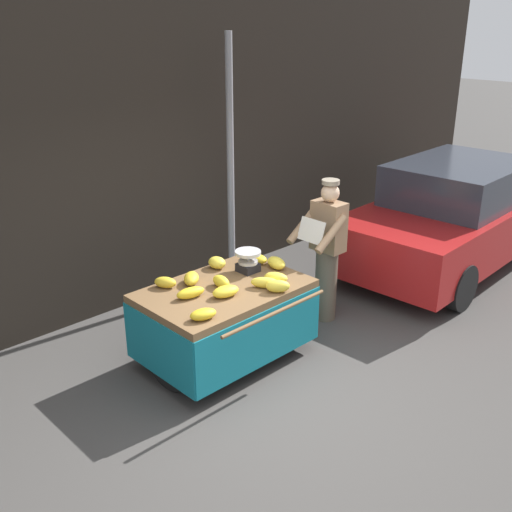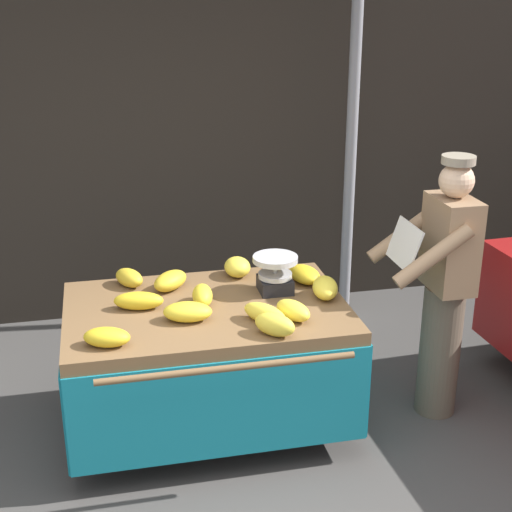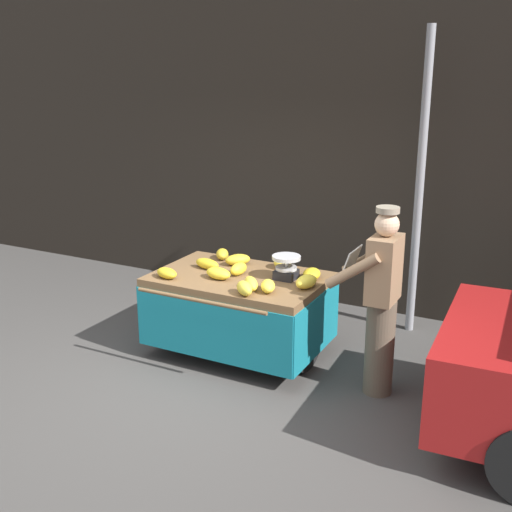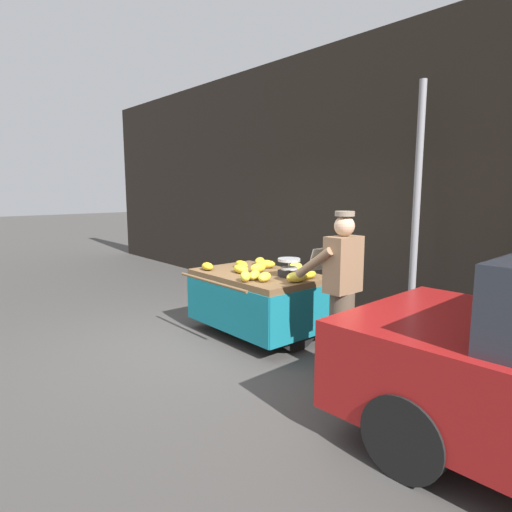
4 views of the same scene
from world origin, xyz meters
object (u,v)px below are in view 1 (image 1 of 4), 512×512
banana_bunch_5 (203,314)px  banana_bunch_10 (278,286)px  banana_bunch_4 (217,263)px  banana_bunch_11 (276,278)px  banana_bunch_0 (256,259)px  banana_bunch_2 (226,291)px  street_pole (230,166)px  banana_bunch_6 (165,282)px  banana_bunch_1 (276,263)px  banana_bunch_9 (265,283)px  banana_bunch_7 (221,282)px  weighing_scale (248,261)px  vendor_person (327,251)px  banana_cart (225,307)px  parked_car (453,216)px  banana_bunch_8 (191,278)px  banana_bunch_3 (190,293)px

banana_bunch_5 → banana_bunch_10: banana_bunch_10 is taller
banana_bunch_4 → banana_bunch_11: banana_bunch_4 is taller
banana_bunch_0 → banana_bunch_2: banana_bunch_2 is taller
street_pole → banana_bunch_6: street_pole is taller
banana_bunch_1 → banana_bunch_11: bearing=-136.5°
banana_bunch_9 → banana_bunch_0: bearing=54.1°
banana_bunch_7 → banana_bunch_11: bearing=-32.8°
banana_bunch_0 → weighing_scale: bearing=-153.8°
vendor_person → banana_bunch_7: bearing=174.5°
street_pole → banana_cart: (-1.39, -1.43, -1.00)m
street_pole → weighing_scale: 1.73m
banana_cart → vendor_person: (1.47, -0.12, 0.25)m
banana_bunch_2 → banana_bunch_6: (-0.30, 0.58, 0.00)m
weighing_scale → parked_car: size_ratio=0.07×
banana_bunch_8 → banana_bunch_7: bearing=-59.6°
banana_bunch_5 → banana_bunch_11: banana_bunch_11 is taller
banana_cart → banana_bunch_7: size_ratio=7.32×
banana_bunch_8 → banana_bunch_2: bearing=-84.3°
banana_bunch_7 → banana_bunch_10: banana_bunch_10 is taller
banana_bunch_4 → banana_bunch_8: (-0.45, -0.13, -0.01)m
street_pole → weighing_scale: bearing=-125.5°
weighing_scale → banana_bunch_9: size_ratio=0.96×
banana_bunch_2 → banana_bunch_10: 0.53m
banana_bunch_3 → banana_bunch_0: bearing=10.2°
weighing_scale → banana_bunch_9: bearing=-111.1°
banana_bunch_5 → banana_bunch_7: size_ratio=1.08×
banana_bunch_2 → banana_bunch_6: 0.66m
banana_bunch_2 → banana_bunch_11: (0.59, -0.11, -0.00)m
banana_bunch_0 → banana_bunch_4: size_ratio=1.30×
banana_bunch_8 → weighing_scale: bearing=-15.3°
banana_bunch_2 → banana_bunch_4: bearing=56.0°
banana_bunch_0 → banana_bunch_11: (-0.22, -0.52, 0.00)m
banana_bunch_1 → banana_bunch_7: size_ratio=1.11×
banana_bunch_9 → banana_bunch_8: bearing=128.3°
weighing_scale → banana_bunch_4: bearing=121.2°
banana_bunch_0 → banana_bunch_1: size_ratio=1.05×
banana_bunch_2 → banana_bunch_5: size_ratio=1.11×
banana_bunch_4 → banana_bunch_5: bearing=-136.7°
weighing_scale → banana_bunch_4: (-0.18, 0.30, -0.05)m
banana_bunch_3 → banana_bunch_6: 0.37m
street_pole → banana_bunch_5: 2.78m
banana_bunch_0 → banana_bunch_7: 0.73m
banana_cart → banana_bunch_8: 0.45m
banana_bunch_11 → banana_bunch_10: bearing=-131.0°
banana_cart → street_pole: bearing=46.0°
banana_bunch_0 → banana_bunch_5: (-1.27, -0.62, -0.00)m
weighing_scale → banana_bunch_10: 0.61m
banana_bunch_0 → banana_bunch_3: 1.09m
weighing_scale → banana_bunch_3: weighing_scale is taller
banana_bunch_11 → parked_car: bearing=-0.2°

